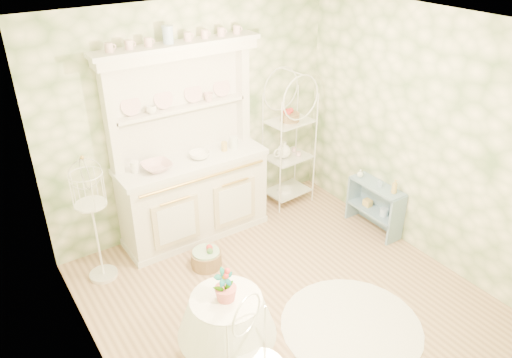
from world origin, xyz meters
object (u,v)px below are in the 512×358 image
kitchen_dresser (191,148)px  side_shelf (375,207)px  birdcage_stand (94,221)px  floor_basket (206,257)px  round_table (227,336)px  bakers_rack (289,138)px

kitchen_dresser → side_shelf: 2.34m
birdcage_stand → floor_basket: size_ratio=4.07×
round_table → birdcage_stand: birdcage_stand is taller
side_shelf → birdcage_stand: size_ratio=0.49×
side_shelf → kitchen_dresser: bearing=145.9°
side_shelf → round_table: side_shelf is taller
bakers_rack → side_shelf: bearing=-72.3°
bakers_rack → round_table: (-2.08, -1.92, -0.63)m
round_table → floor_basket: 1.38m
kitchen_dresser → side_shelf: (1.87, -1.13, -0.84)m
round_table → birdcage_stand: size_ratio=0.42×
side_shelf → birdcage_stand: bearing=159.9°
kitchen_dresser → round_table: 2.21m
bakers_rack → side_shelf: bakers_rack is taller
birdcage_stand → floor_basket: 1.27m
floor_basket → bakers_rack: bearing=22.1°
kitchen_dresser → birdcage_stand: bearing=-171.7°
kitchen_dresser → side_shelf: size_ratio=3.26×
bakers_rack → side_shelf: (0.47, -1.13, -0.63)m
kitchen_dresser → floor_basket: bearing=-108.0°
side_shelf → floor_basket: (-2.07, 0.49, -0.19)m
side_shelf → floor_basket: side_shelf is taller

